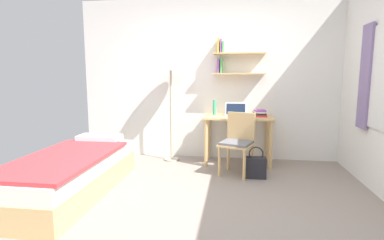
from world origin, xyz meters
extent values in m
plane|color=gray|center=(0.00, 0.00, 0.00)|extent=(5.28, 5.28, 0.00)
cube|color=white|center=(0.00, 2.02, 1.30)|extent=(4.40, 0.05, 2.60)
cube|color=tan|center=(0.42, 1.89, 1.40)|extent=(0.81, 0.22, 0.02)
cube|color=purple|center=(0.09, 1.93, 1.52)|extent=(0.03, 0.13, 0.22)
cube|color=#4CA856|center=(0.14, 1.92, 1.53)|extent=(0.03, 0.14, 0.24)
cube|color=tan|center=(0.42, 1.89, 1.71)|extent=(0.81, 0.22, 0.02)
cube|color=gold|center=(0.09, 1.91, 1.83)|extent=(0.03, 0.16, 0.22)
cube|color=purple|center=(0.13, 1.91, 1.83)|extent=(0.02, 0.16, 0.21)
cube|color=#4CA856|center=(0.16, 1.91, 1.81)|extent=(0.02, 0.15, 0.18)
cube|color=gray|center=(1.96, 1.09, 1.35)|extent=(0.03, 0.28, 1.29)
cube|color=tan|center=(-1.51, 0.18, 0.14)|extent=(0.84, 2.02, 0.28)
cube|color=silver|center=(-1.51, 0.18, 0.36)|extent=(0.81, 1.95, 0.16)
cube|color=#DB383D|center=(-1.51, 0.06, 0.46)|extent=(0.86, 1.65, 0.04)
cube|color=white|center=(-1.51, 0.96, 0.49)|extent=(0.59, 0.28, 0.10)
cube|color=tan|center=(0.42, 1.70, 0.73)|extent=(1.05, 0.58, 0.03)
cylinder|color=tan|center=(-0.06, 1.46, 0.36)|extent=(0.06, 0.06, 0.72)
cylinder|color=tan|center=(0.89, 1.46, 0.36)|extent=(0.06, 0.06, 0.72)
cylinder|color=tan|center=(-0.06, 1.94, 0.36)|extent=(0.06, 0.06, 0.72)
cylinder|color=tan|center=(0.89, 1.94, 0.36)|extent=(0.06, 0.06, 0.72)
cube|color=tan|center=(0.39, 1.13, 0.42)|extent=(0.54, 0.53, 0.03)
cube|color=slate|center=(0.39, 1.13, 0.45)|extent=(0.49, 0.49, 0.04)
cube|color=tan|center=(0.45, 1.30, 0.66)|extent=(0.39, 0.17, 0.38)
cylinder|color=tan|center=(0.17, 1.03, 0.21)|extent=(0.04, 0.04, 0.41)
cylinder|color=tan|center=(0.50, 0.91, 0.21)|extent=(0.04, 0.04, 0.41)
cylinder|color=tan|center=(0.28, 1.35, 0.21)|extent=(0.04, 0.04, 0.41)
cylinder|color=tan|center=(0.62, 1.23, 0.21)|extent=(0.04, 0.04, 0.41)
cylinder|color=#B2A893|center=(-0.65, 1.73, 0.01)|extent=(0.24, 0.24, 0.02)
cylinder|color=#B2A893|center=(-0.65, 1.73, 0.74)|extent=(0.03, 0.03, 1.43)
cone|color=silver|center=(-0.65, 1.73, 1.56)|extent=(0.42, 0.42, 0.22)
cube|color=#B7BABF|center=(0.38, 1.69, 0.75)|extent=(0.33, 0.22, 0.01)
cube|color=#B7BABF|center=(0.38, 1.76, 0.85)|extent=(0.32, 0.09, 0.19)
cube|color=black|center=(0.38, 1.76, 0.85)|extent=(0.29, 0.07, 0.16)
cylinder|color=#42A87F|center=(0.04, 1.78, 0.87)|extent=(0.06, 0.06, 0.24)
cube|color=#D13D38|center=(0.76, 1.71, 0.76)|extent=(0.17, 0.21, 0.03)
cube|color=#333338|center=(0.74, 1.72, 0.79)|extent=(0.18, 0.21, 0.03)
cube|color=silver|center=(0.75, 1.71, 0.82)|extent=(0.19, 0.24, 0.02)
cube|color=purple|center=(0.74, 1.72, 0.84)|extent=(0.18, 0.23, 0.02)
cube|color=#232328|center=(0.66, 1.03, 0.14)|extent=(0.28, 0.13, 0.28)
torus|color=#232328|center=(0.66, 1.03, 0.33)|extent=(0.19, 0.02, 0.19)
camera|label=1|loc=(0.36, -2.97, 1.37)|focal=28.26mm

